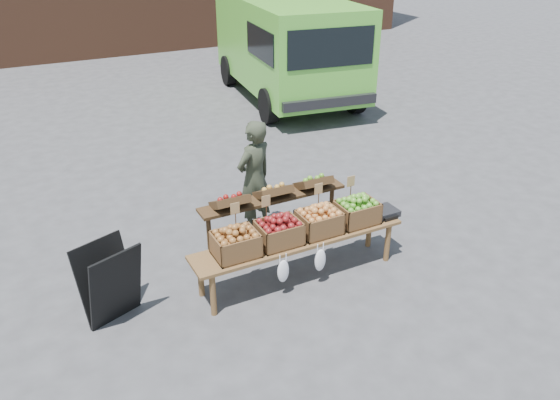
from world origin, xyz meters
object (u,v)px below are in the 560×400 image
display_bench (299,257)px  crate_russet_pears (279,233)px  vendor (254,179)px  crate_red_apples (319,222)px  delivery_van (287,50)px  crate_golden_apples (236,244)px  chalkboard_sign (110,283)px  weighing_scale (383,212)px  back_table (273,215)px  crate_green_apples (357,212)px

display_bench → crate_russet_pears: size_ratio=5.40×
vendor → crate_red_apples: size_ratio=3.31×
delivery_van → crate_russet_pears: 7.86m
crate_golden_apples → crate_red_apples: same height
delivery_van → vendor: size_ratio=3.20×
delivery_van → chalkboard_sign: bearing=-123.2°
display_bench → vendor: bearing=90.0°
chalkboard_sign → crate_russet_pears: (1.92, -0.26, 0.24)m
delivery_van → crate_russet_pears: delivery_van is taller
chalkboard_sign → vendor: bearing=4.0°
delivery_van → crate_golden_apples: bearing=-114.7°
crate_red_apples → weighing_scale: (0.97, 0.00, -0.10)m
delivery_van → weighing_scale: bearing=-100.6°
back_table → display_bench: 0.76m
vendor → crate_russet_pears: vendor is taller
crate_golden_apples → display_bench: bearing=0.0°
crate_russet_pears → crate_red_apples: same height
delivery_van → display_bench: bearing=-109.5°
vendor → delivery_van: bearing=-142.7°
vendor → display_bench: (-0.00, -1.26, -0.54)m
display_bench → crate_golden_apples: 0.93m
crate_golden_apples → crate_russet_pears: same height
delivery_van → weighing_scale: (-2.25, -6.88, -0.58)m
crate_golden_apples → crate_red_apples: bearing=0.0°
crate_golden_apples → crate_russet_pears: 0.55m
crate_red_apples → display_bench: bearing=180.0°
back_table → crate_green_apples: back_table is taller
vendor → crate_red_apples: bearing=81.4°
back_table → display_bench: size_ratio=0.78×
crate_russet_pears → crate_green_apples: 1.10m
display_bench → crate_green_apples: bearing=0.0°
delivery_van → crate_red_apples: size_ratio=10.59×
crate_green_apples → weighing_scale: bearing=0.0°
chalkboard_sign → display_bench: size_ratio=0.35×
delivery_van → back_table: (-3.48, -6.16, -0.67)m
crate_golden_apples → crate_green_apples: (1.65, 0.00, 0.00)m
display_bench → weighing_scale: 1.29m
delivery_van → vendor: (-3.50, -5.62, -0.36)m
display_bench → back_table: bearing=88.7°
weighing_scale → crate_russet_pears: bearing=180.0°
chalkboard_sign → crate_red_apples: (2.47, -0.26, 0.24)m
display_bench → crate_green_apples: size_ratio=5.40×
delivery_van → weighing_scale: 7.26m
vendor → crate_red_apples: vendor is taller
weighing_scale → chalkboard_sign: bearing=175.7°
display_bench → crate_green_apples: crate_green_apples is taller
back_table → chalkboard_sign: bearing=-168.2°
back_table → crate_golden_apples: 1.12m
back_table → crate_golden_apples: back_table is taller
crate_golden_apples → delivery_van: bearing=57.9°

